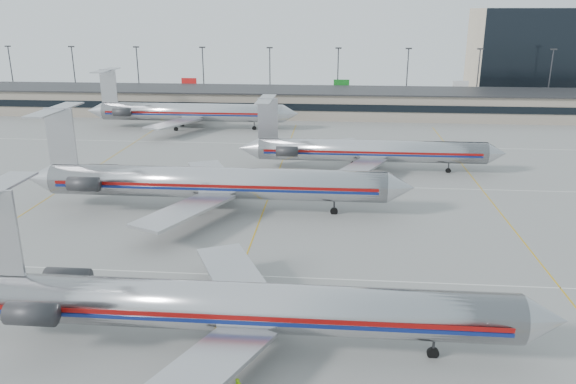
# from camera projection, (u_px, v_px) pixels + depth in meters

# --- Properties ---
(ground) EXTENTS (260.00, 260.00, 0.00)m
(ground) POSITION_uv_depth(u_px,v_px,m) (218.00, 331.00, 44.70)
(ground) COLOR gray
(ground) RESTS_ON ground
(apron_markings) EXTENTS (160.00, 0.15, 0.02)m
(apron_markings) POSITION_uv_depth(u_px,v_px,m) (239.00, 275.00, 54.18)
(apron_markings) COLOR silver
(apron_markings) RESTS_ON ground
(terminal) EXTENTS (162.00, 17.00, 6.25)m
(terminal) POSITION_uv_depth(u_px,v_px,m) (300.00, 102.00, 136.58)
(terminal) COLOR gray
(terminal) RESTS_ON ground
(light_mast_row) EXTENTS (163.60, 0.40, 15.28)m
(light_mast_row) POSITION_uv_depth(u_px,v_px,m) (304.00, 73.00, 148.20)
(light_mast_row) COLOR #38383D
(light_mast_row) RESTS_ON ground
(distant_building) EXTENTS (30.00, 20.00, 25.00)m
(distant_building) POSITION_uv_depth(u_px,v_px,m) (528.00, 55.00, 157.00)
(distant_building) COLOR tan
(distant_building) RESTS_ON ground
(jet_foreground) EXTENTS (46.55, 27.41, 12.19)m
(jet_foreground) POSITION_uv_depth(u_px,v_px,m) (232.00, 306.00, 41.55)
(jet_foreground) COLOR silver
(jet_foreground) RESTS_ON ground
(jet_second_row) EXTENTS (49.68, 29.25, 13.00)m
(jet_second_row) POSITION_uv_depth(u_px,v_px,m) (208.00, 182.00, 70.67)
(jet_second_row) COLOR silver
(jet_second_row) RESTS_ON ground
(jet_third_row) EXTENTS (41.96, 25.81, 11.47)m
(jet_third_row) POSITION_uv_depth(u_px,v_px,m) (365.00, 150.00, 88.56)
(jet_third_row) COLOR silver
(jet_third_row) RESTS_ON ground
(jet_back_row) EXTENTS (46.08, 28.34, 12.60)m
(jet_back_row) POSITION_uv_depth(u_px,v_px,m) (188.00, 112.00, 120.33)
(jet_back_row) COLOR silver
(jet_back_row) RESTS_ON ground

